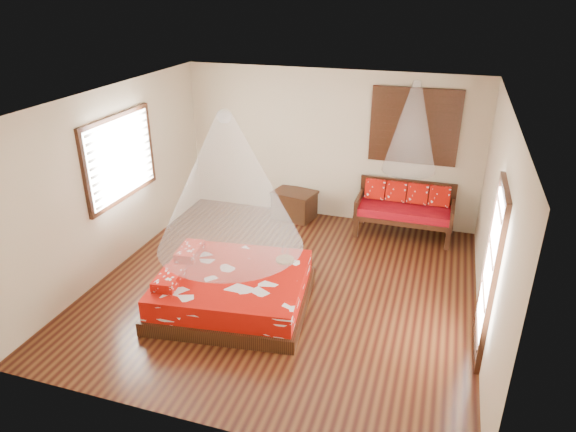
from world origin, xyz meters
name	(u,v)px	position (x,y,z in m)	size (l,w,h in m)	color
room	(284,201)	(0.00, 0.00, 1.40)	(5.54, 5.54, 2.84)	black
bed	(232,289)	(-0.56, -0.64, 0.25)	(2.28, 2.11, 0.64)	black
daybed	(405,207)	(1.49, 2.38, 0.52)	(1.70, 0.75, 0.94)	black
storage_chest	(294,204)	(-0.59, 2.45, 0.27)	(0.88, 0.72, 0.54)	black
shutter_panel	(414,126)	(1.49, 2.72, 1.90)	(1.52, 0.06, 1.32)	black
window_left	(121,158)	(-2.71, 0.20, 1.70)	(0.10, 1.74, 1.34)	black
glazed_door	(489,274)	(2.72, -0.60, 1.07)	(0.08, 1.02, 2.16)	black
wine_tray	(285,257)	(0.04, -0.07, 0.56)	(0.27, 0.27, 0.22)	brown
mosquito_net_main	(228,182)	(-0.54, -0.64, 1.85)	(1.94, 1.94, 1.80)	white
mosquito_net_daybed	(413,127)	(1.49, 2.25, 2.00)	(0.90, 0.90, 1.50)	white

